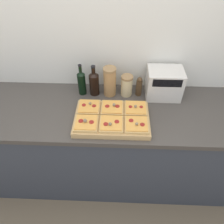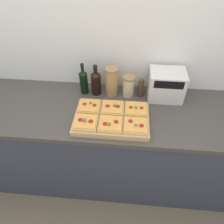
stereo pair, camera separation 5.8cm
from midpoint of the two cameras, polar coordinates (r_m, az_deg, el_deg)
The scene contains 16 objects.
ground_plane at distance 2.28m, azimuth -1.80°, elevation -22.31°, with size 12.00×12.00×0.00m, color brown.
wall_back at distance 1.80m, azimuth -0.18°, elevation 16.16°, with size 6.00×0.06×2.50m.
kitchen_counter at distance 2.04m, azimuth -1.06°, elevation -8.76°, with size 2.63×0.67×0.93m.
cutting_board at distance 1.59m, azimuth 0.94°, elevation -1.87°, with size 0.54×0.35×0.04m, color tan.
pizza_slice_back_left at distance 1.64m, azimuth -4.88°, elevation 1.48°, with size 0.16×0.16×0.05m.
pizza_slice_back_center at distance 1.63m, azimuth 1.19°, elevation 1.12°, with size 0.16×0.16×0.05m.
pizza_slice_back_right at distance 1.63m, azimuth 7.31°, elevation 0.73°, with size 0.16×0.16×0.05m.
pizza_slice_front_left at distance 1.53m, azimuth -5.83°, elevation -2.69°, with size 0.16×0.16×0.06m.
pizza_slice_front_center at distance 1.51m, azimuth 0.70°, elevation -3.15°, with size 0.16×0.16×0.05m.
pizza_slice_front_right at distance 1.51m, azimuth 7.32°, elevation -3.56°, with size 0.16×0.16×0.05m.
olive_oil_bottle at distance 1.80m, azimuth -6.49°, elevation 7.96°, with size 0.06×0.06×0.27m.
wine_bottle at distance 1.79m, azimuth -3.26°, elevation 7.74°, with size 0.08×0.08×0.27m.
grain_jar_tall at distance 1.77m, azimuth 0.83°, elevation 7.96°, with size 0.10×0.10×0.25m.
grain_jar_short at distance 1.79m, azimuth 5.26°, elevation 6.78°, with size 0.10×0.10×0.18m.
pepper_mill at distance 1.80m, azimuth 8.46°, elevation 6.40°, with size 0.05×0.05×0.17m.
toaster_oven at distance 1.80m, azimuth 14.86°, elevation 6.82°, with size 0.30×0.20×0.24m.
Camera 2 is at (0.18, -0.91, 2.09)m, focal length 35.00 mm.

